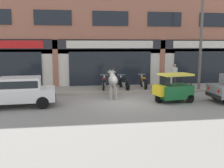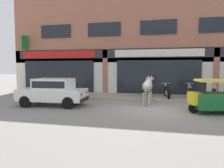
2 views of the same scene
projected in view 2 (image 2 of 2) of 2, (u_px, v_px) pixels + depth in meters
ground_plane at (154, 109)px, 10.69m from camera, size 90.00×90.00×0.00m
sidewalk at (156, 98)px, 14.18m from camera, size 19.00×2.82×0.16m
shop_building at (158, 43)px, 15.51m from camera, size 23.00×1.40×8.05m
cow at (148, 86)px, 11.91m from camera, size 0.61×2.15×1.61m
car_1 at (53, 91)px, 11.60m from camera, size 3.70×1.85×1.46m
auto_rickshaw at (213, 99)px, 9.71m from camera, size 2.11×1.46×1.52m
motorcycle_0 at (146, 91)px, 14.13m from camera, size 0.58×1.80×0.88m
motorcycle_1 at (167, 91)px, 13.66m from camera, size 0.55×1.80×0.88m
motorcycle_2 at (190, 92)px, 13.49m from camera, size 0.52×1.81×0.88m
motorcycle_3 at (214, 92)px, 13.11m from camera, size 0.69×1.78×0.88m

